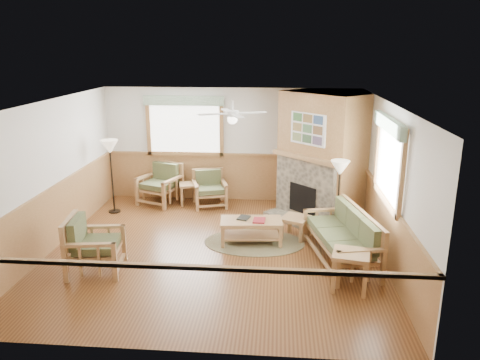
# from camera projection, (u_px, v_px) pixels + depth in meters

# --- Properties ---
(floor) EXTENTS (6.00, 6.00, 0.01)m
(floor) POSITION_uv_depth(u_px,v_px,m) (215.00, 250.00, 8.63)
(floor) COLOR brown
(floor) RESTS_ON ground
(ceiling) EXTENTS (6.00, 6.00, 0.01)m
(ceiling) POSITION_uv_depth(u_px,v_px,m) (213.00, 103.00, 7.88)
(ceiling) COLOR white
(ceiling) RESTS_ON floor
(wall_back) EXTENTS (6.00, 0.02, 2.70)m
(wall_back) POSITION_uv_depth(u_px,v_px,m) (231.00, 145.00, 11.13)
(wall_back) COLOR silver
(wall_back) RESTS_ON floor
(wall_front) EXTENTS (6.00, 0.02, 2.70)m
(wall_front) POSITION_uv_depth(u_px,v_px,m) (179.00, 251.00, 5.38)
(wall_front) COLOR silver
(wall_front) RESTS_ON floor
(wall_left) EXTENTS (0.02, 6.00, 2.70)m
(wall_left) POSITION_uv_depth(u_px,v_px,m) (51.00, 176.00, 8.49)
(wall_left) COLOR silver
(wall_left) RESTS_ON floor
(wall_right) EXTENTS (0.02, 6.00, 2.70)m
(wall_right) POSITION_uv_depth(u_px,v_px,m) (387.00, 183.00, 8.02)
(wall_right) COLOR silver
(wall_right) RESTS_ON floor
(wainscot) EXTENTS (6.00, 6.00, 1.10)m
(wainscot) POSITION_uv_depth(u_px,v_px,m) (215.00, 222.00, 8.48)
(wainscot) COLOR #9E7040
(wainscot) RESTS_ON floor
(fireplace) EXTENTS (3.11, 3.11, 2.70)m
(fireplace) POSITION_uv_depth(u_px,v_px,m) (321.00, 156.00, 10.06)
(fireplace) COLOR #9E7040
(fireplace) RESTS_ON floor
(window_back) EXTENTS (1.90, 0.16, 1.50)m
(window_back) POSITION_uv_depth(u_px,v_px,m) (184.00, 95.00, 10.85)
(window_back) COLOR white
(window_back) RESTS_ON wall_back
(window_right) EXTENTS (0.16, 1.90, 1.50)m
(window_right) POSITION_uv_depth(u_px,v_px,m) (394.00, 117.00, 7.50)
(window_right) COLOR white
(window_right) RESTS_ON wall_right
(ceiling_fan) EXTENTS (1.59, 1.59, 0.36)m
(ceiling_fan) POSITION_uv_depth(u_px,v_px,m) (232.00, 103.00, 8.16)
(ceiling_fan) COLOR white
(ceiling_fan) RESTS_ON ceiling
(sofa) EXTENTS (2.08, 1.21, 0.90)m
(sofa) POSITION_uv_depth(u_px,v_px,m) (340.00, 236.00, 8.08)
(sofa) COLOR #A2784B
(sofa) RESTS_ON floor
(armchair_back_left) EXTENTS (1.09, 1.09, 0.94)m
(armchair_back_left) POSITION_uv_depth(u_px,v_px,m) (160.00, 184.00, 11.07)
(armchair_back_left) COLOR #A2784B
(armchair_back_left) RESTS_ON floor
(armchair_back_right) EXTENTS (0.91, 0.91, 0.82)m
(armchair_back_right) POSITION_uv_depth(u_px,v_px,m) (210.00, 189.00, 10.90)
(armchair_back_right) COLOR #A2784B
(armchair_back_right) RESTS_ON floor
(armchair_left) EXTENTS (0.95, 0.95, 0.95)m
(armchair_left) POSITION_uv_depth(u_px,v_px,m) (95.00, 244.00, 7.70)
(armchair_left) COLOR #A2784B
(armchair_left) RESTS_ON floor
(coffee_table) EXTENTS (1.20, 0.68, 0.46)m
(coffee_table) POSITION_uv_depth(u_px,v_px,m) (251.00, 231.00, 8.88)
(coffee_table) COLOR #A2784B
(coffee_table) RESTS_ON floor
(end_table_chairs) EXTENTS (0.54, 0.53, 0.50)m
(end_table_chairs) POSITION_uv_depth(u_px,v_px,m) (189.00, 194.00, 11.08)
(end_table_chairs) COLOR #A2784B
(end_table_chairs) RESTS_ON floor
(end_table_sofa) EXTENTS (0.64, 0.62, 0.61)m
(end_table_sofa) POSITION_uv_depth(u_px,v_px,m) (350.00, 271.00, 7.16)
(end_table_sofa) COLOR #A2784B
(end_table_sofa) RESTS_ON floor
(footstool) EXTENTS (0.65, 0.65, 0.43)m
(footstool) POSITION_uv_depth(u_px,v_px,m) (295.00, 227.00, 9.12)
(footstool) COLOR #A2784B
(footstool) RESTS_ON floor
(braided_rug) EXTENTS (2.03, 2.03, 0.01)m
(braided_rug) POSITION_uv_depth(u_px,v_px,m) (254.00, 242.00, 8.93)
(braided_rug) COLOR brown
(braided_rug) RESTS_ON floor
(floor_lamp_left) EXTENTS (0.43, 0.43, 1.67)m
(floor_lamp_left) POSITION_uv_depth(u_px,v_px,m) (112.00, 177.00, 10.37)
(floor_lamp_left) COLOR black
(floor_lamp_left) RESTS_ON floor
(floor_lamp_right) EXTENTS (0.44, 0.44, 1.56)m
(floor_lamp_right) POSITION_uv_depth(u_px,v_px,m) (338.00, 200.00, 8.95)
(floor_lamp_right) COLOR black
(floor_lamp_right) RESTS_ON floor
(book_red) EXTENTS (0.23, 0.31, 0.03)m
(book_red) POSITION_uv_depth(u_px,v_px,m) (259.00, 220.00, 8.75)
(book_red) COLOR maroon
(book_red) RESTS_ON coffee_table
(book_dark) EXTENTS (0.27, 0.31, 0.03)m
(book_dark) POSITION_uv_depth(u_px,v_px,m) (244.00, 217.00, 8.89)
(book_dark) COLOR black
(book_dark) RESTS_ON coffee_table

